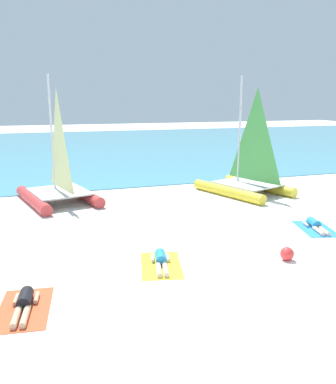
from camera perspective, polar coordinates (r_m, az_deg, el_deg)
ground_plane at (r=19.27m, az=-4.58°, el=-0.43°), size 120.00×120.00×0.00m
ocean_water at (r=40.26m, az=-12.20°, el=6.40°), size 120.00×40.00×0.05m
sailboat_yellow at (r=19.68m, az=11.21°, el=2.14°), size 3.99×4.97×5.64m
sailboat_red at (r=18.30m, az=-15.52°, el=1.08°), size 3.68×4.82×5.60m
towel_left at (r=9.60m, az=-20.03°, el=-15.57°), size 1.34×2.03×0.01m
sunbather_left at (r=9.60m, az=-20.03°, el=-14.72°), size 0.62×1.57×0.30m
towel_middle at (r=11.19m, az=-1.01°, el=-10.50°), size 1.53×2.11×0.01m
sunbather_middle at (r=11.20m, az=-1.04°, el=-9.78°), size 0.76×1.55×0.30m
towel_right at (r=15.15m, az=20.52°, el=-4.98°), size 1.58×2.13×0.01m
sunbather_right at (r=15.17m, az=20.46°, el=-4.45°), size 0.80×1.55×0.30m
beach_ball at (r=11.95m, az=16.80°, el=-8.53°), size 0.39×0.39×0.39m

